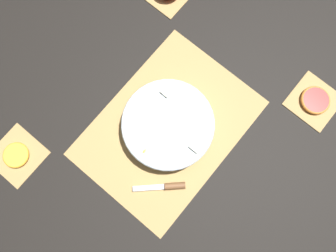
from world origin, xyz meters
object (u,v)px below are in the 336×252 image
Objects in this scene: fruit_salad_bowl at (168,125)px; grapefruit_slice at (315,100)px; orange_slice_whole at (16,155)px; paring_knife at (172,186)px.

grapefruit_slice is at bearing 140.32° from fruit_salad_bowl.
orange_slice_whole is at bearing -39.84° from fruit_salad_bowl.
grapefruit_slice is (-0.65, 0.54, 0.00)m from orange_slice_whole.
paring_knife is 1.36× the size of grapefruit_slice.
paring_knife is at bearing -19.85° from grapefruit_slice.
orange_slice_whole is at bearing -39.76° from grapefruit_slice.
fruit_salad_bowl is 3.47× the size of orange_slice_whole.
paring_knife is 0.47m from grapefruit_slice.
grapefruit_slice reaches higher than orange_slice_whole.
paring_knife reaches higher than orange_slice_whole.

